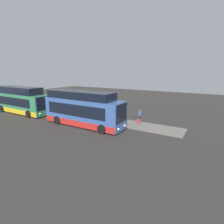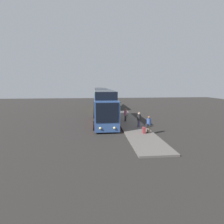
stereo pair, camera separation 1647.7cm
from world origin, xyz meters
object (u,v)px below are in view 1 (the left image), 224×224
at_px(bus_second, 20,101).
at_px(suitcase, 139,121).
at_px(passenger_boarding, 96,112).
at_px(bus_lead, 83,110).
at_px(passenger_with_bags, 121,114).
at_px(sign_post, 87,107).
at_px(passenger_waiting, 139,116).

distance_m(bus_second, suitcase, 18.47).
xyz_separation_m(bus_second, suitcase, (18.09, 3.50, -1.34)).
bearing_deg(passenger_boarding, bus_lead, -72.32).
height_order(bus_lead, passenger_boarding, bus_lead).
bearing_deg(suitcase, bus_lead, -148.19).
distance_m(bus_second, passenger_with_bags, 16.01).
xyz_separation_m(bus_lead, suitcase, (5.64, 3.50, -1.39)).
distance_m(bus_lead, bus_second, 12.44).
relative_size(passenger_with_bags, suitcase, 1.95).
bearing_deg(passenger_with_bags, passenger_boarding, 54.82).
relative_size(bus_lead, sign_post, 4.22).
relative_size(bus_lead, bus_second, 0.96).
distance_m(passenger_boarding, sign_post, 1.40).
xyz_separation_m(passenger_boarding, passenger_with_bags, (3.17, 0.92, -0.00)).
height_order(bus_second, passenger_with_bags, bus_second).
bearing_deg(passenger_waiting, suitcase, 70.57).
bearing_deg(passenger_waiting, bus_lead, 0.33).
bearing_deg(suitcase, passenger_with_bags, 176.80).
bearing_deg(passenger_waiting, passenger_with_bags, -27.09).
bearing_deg(passenger_with_bags, passenger_waiting, -132.75).
distance_m(suitcase, sign_post, 6.95).
height_order(suitcase, sign_post, sign_post).
bearing_deg(passenger_with_bags, bus_lead, 87.98).
bearing_deg(sign_post, bus_lead, -62.92).
bearing_deg(bus_lead, sign_post, 117.08).
bearing_deg(suitcase, sign_post, -167.39).
distance_m(bus_lead, sign_post, 2.26).
distance_m(passenger_boarding, passenger_waiting, 5.69).
bearing_deg(passenger_boarding, sign_post, -127.30).
bearing_deg(sign_post, suitcase, 12.61).
height_order(passenger_boarding, suitcase, passenger_boarding).
xyz_separation_m(passenger_waiting, suitcase, (0.15, -0.50, -0.57)).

